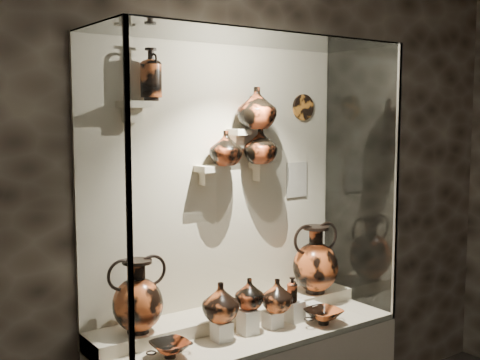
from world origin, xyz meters
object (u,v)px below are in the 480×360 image
amphora_right (315,259)px  jug_b (249,293)px  jug_c (277,295)px  kylix_left (170,348)px  amphora_left (138,296)px  lekythos_tall (151,71)px  kylix_right (323,315)px  ovoid_vase_b (256,108)px  lekythos_small (292,288)px  ovoid_vase_c (260,146)px  jug_a (220,302)px  ovoid_vase_a (226,148)px

amphora_right → jug_b: bearing=-168.3°
jug_c → kylix_left: (-0.68, -0.02, -0.13)m
amphora_left → lekythos_tall: bearing=15.5°
kylix_right → ovoid_vase_b: bearing=98.9°
amphora_left → jug_b: (0.57, -0.17, -0.05)m
amphora_left → jug_c: amphora_left is taller
lekythos_small → ovoid_vase_c: 0.83m
jug_c → jug_a: bearing=-169.7°
amphora_right → kylix_right: (-0.22, -0.30, -0.23)m
lekythos_tall → jug_a: bearing=-23.1°
ovoid_vase_b → ovoid_vase_c: bearing=-1.1°
amphora_left → ovoid_vase_c: bearing=-12.4°
jug_b → ovoid_vase_b: ovoid_vase_b is taller
amphora_right → jug_a: amphora_right is taller
jug_c → ovoid_vase_a: (-0.16, 0.26, 0.80)m
kylix_left → lekythos_small: bearing=19.5°
kylix_right → ovoid_vase_b: ovoid_vase_b is taller
amphora_right → kylix_left: amphora_right is taller
ovoid_vase_a → jug_c: bearing=-56.3°
jug_c → ovoid_vase_b: ovoid_vase_b is taller
amphora_right → jug_a: size_ratio=2.08×
kylix_left → jug_c: bearing=19.8°
amphora_left → kylix_right: size_ratio=1.47×
jug_b → kylix_left: jug_b is taller
jug_a → ovoid_vase_b: ovoid_vase_b is taller
jug_c → ovoid_vase_c: bearing=87.7°
jug_a → lekythos_tall: lekythos_tall is taller
jug_a → ovoid_vase_b: 1.10m
amphora_right → jug_c: bearing=-160.2°
amphora_right → lekythos_small: amphora_right is taller
lekythos_small → ovoid_vase_c: bearing=117.4°
jug_b → lekythos_small: jug_b is taller
jug_c → kylix_right: size_ratio=0.70×
jug_c → lekythos_small: (0.11, 0.00, 0.02)m
amphora_right → kylix_right: bearing=-128.0°
amphora_right → lekythos_tall: 1.54m
amphora_left → lekythos_small: size_ratio=2.31×
jug_a → kylix_left: (-0.33, -0.05, -0.15)m
amphora_left → kylix_right: 1.05m
kylix_left → jug_b: bearing=23.7°
lekythos_tall → kylix_right: bearing=-2.7°
amphora_right → ovoid_vase_a: bearing=170.6°
jug_b → kylix_right: 0.46m
lekythos_small → ovoid_vase_c: ovoid_vase_c is taller
jug_c → lekythos_tall: size_ratio=0.60×
jug_b → jug_c: bearing=-0.7°
kylix_left → ovoid_vase_a: size_ratio=1.23×
kylix_left → amphora_left: bearing=121.3°
jug_b → lekythos_tall: bearing=158.9°
ovoid_vase_a → ovoid_vase_b: size_ratio=0.82×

